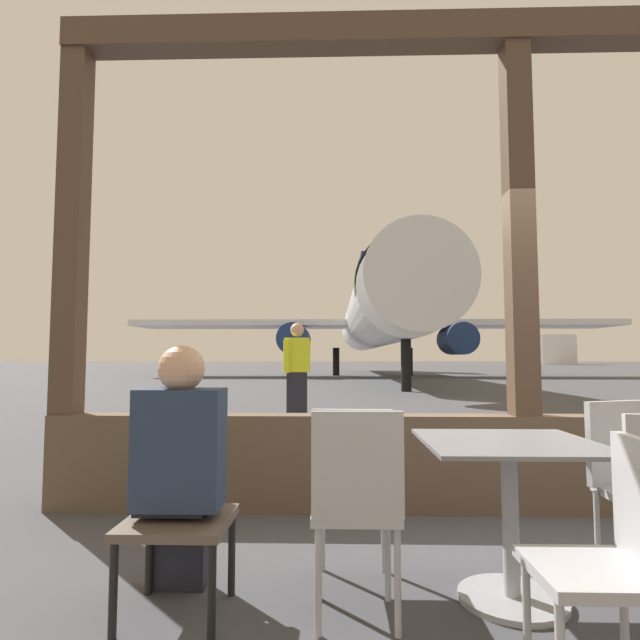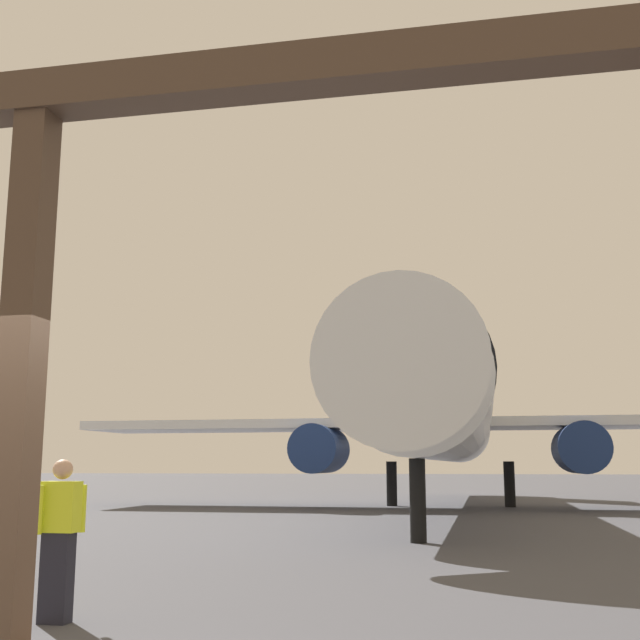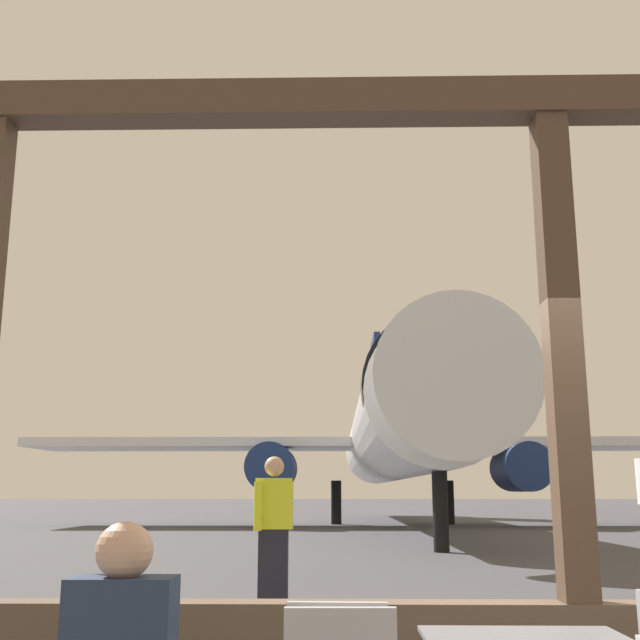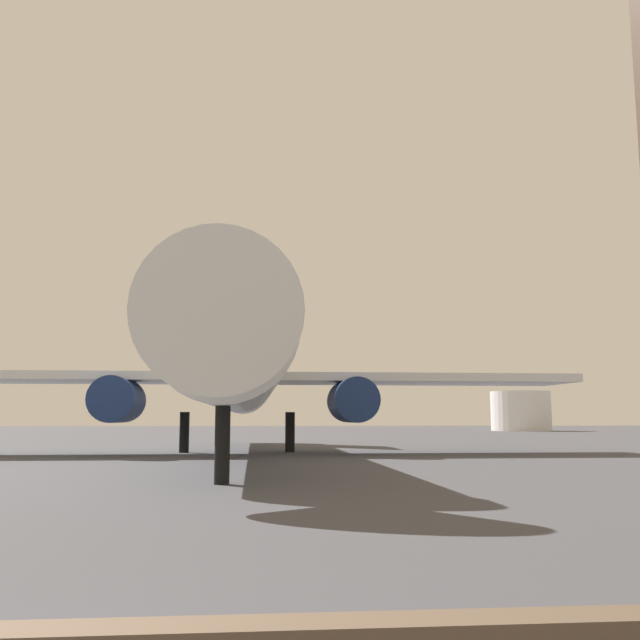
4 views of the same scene
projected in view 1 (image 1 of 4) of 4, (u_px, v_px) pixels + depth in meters
The scene contains 12 objects.
ground_plane at pixel (352, 371), 43.83m from camera, with size 220.00×220.00×0.00m, color #424247.
window_frame at pixel (522, 335), 4.05m from camera, with size 7.42×0.24×3.97m.
dining_table at pixel (510, 503), 2.54m from camera, with size 0.84×0.84×0.77m.
cafe_chair_window_left at pixel (356, 496), 2.32m from camera, with size 0.40×0.40×0.95m.
cafe_chair_window_right at pixel (353, 480), 2.65m from camera, with size 0.41×0.41×0.92m.
cafe_chair_aisle_right at pixel (633, 475), 2.77m from camera, with size 0.48×0.48×0.94m.
cafe_chair_side_extra at pixel (618, 549), 1.72m from camera, with size 0.41×0.41×0.91m.
lounge_bench at pixel (178, 531), 2.40m from camera, with size 0.48×0.48×0.44m.
seated_passenger at pixel (180, 464), 2.49m from camera, with size 0.42×0.46×1.24m.
airplane at pixel (375, 318), 31.49m from camera, with size 30.14×33.93×10.38m.
ground_crew_worker at pixel (297, 375), 8.30m from camera, with size 0.41×0.45×1.74m.
fuel_storage_tank at pixel (553, 350), 87.97m from camera, with size 7.50×7.50×4.98m, color white.
Camera 1 is at (-1.47, -4.09, 1.18)m, focal length 29.03 mm.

